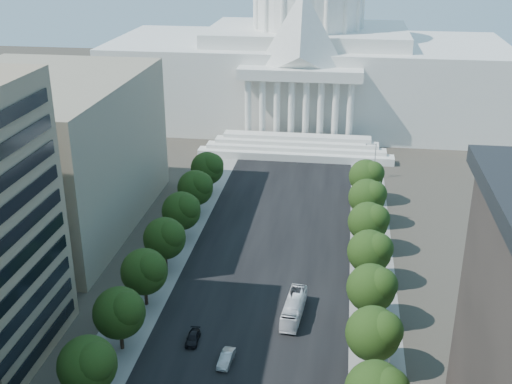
% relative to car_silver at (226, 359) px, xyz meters
% --- Properties ---
extents(road_asphalt, '(30.00, 260.00, 0.01)m').
position_rel_car_silver_xyz_m(road_asphalt, '(2.22, 31.24, -0.78)').
color(road_asphalt, black).
rests_on(road_asphalt, ground).
extents(sidewalk_left, '(8.00, 260.00, 0.02)m').
position_rel_car_silver_xyz_m(sidewalk_left, '(-16.78, 31.24, -0.78)').
color(sidewalk_left, gray).
rests_on(sidewalk_left, ground).
extents(sidewalk_right, '(8.00, 260.00, 0.02)m').
position_rel_car_silver_xyz_m(sidewalk_right, '(21.22, 31.24, -0.78)').
color(sidewalk_right, gray).
rests_on(sidewalk_right, ground).
extents(capitol, '(120.00, 56.00, 73.00)m').
position_rel_car_silver_xyz_m(capitol, '(2.22, 126.13, 19.23)').
color(capitol, white).
rests_on(capitol, ground).
extents(office_block_left_far, '(38.00, 52.00, 30.00)m').
position_rel_car_silver_xyz_m(office_block_left_far, '(-45.78, 41.24, 14.22)').
color(office_block_left_far, gray).
rests_on(office_block_left_far, ground).
extents(tree_l_d, '(7.79, 7.60, 9.97)m').
position_rel_car_silver_xyz_m(tree_l_d, '(-15.44, -10.95, 5.67)').
color(tree_l_d, '#33261C').
rests_on(tree_l_d, ground).
extents(tree_l_e, '(7.79, 7.60, 9.97)m').
position_rel_car_silver_xyz_m(tree_l_e, '(-15.44, 1.05, 5.67)').
color(tree_l_e, '#33261C').
rests_on(tree_l_e, ground).
extents(tree_l_f, '(7.79, 7.60, 9.97)m').
position_rel_car_silver_xyz_m(tree_l_f, '(-15.44, 13.05, 5.67)').
color(tree_l_f, '#33261C').
rests_on(tree_l_f, ground).
extents(tree_l_g, '(7.79, 7.60, 9.97)m').
position_rel_car_silver_xyz_m(tree_l_g, '(-15.44, 25.05, 5.67)').
color(tree_l_g, '#33261C').
rests_on(tree_l_g, ground).
extents(tree_l_h, '(7.79, 7.60, 9.97)m').
position_rel_car_silver_xyz_m(tree_l_h, '(-15.44, 37.05, 5.67)').
color(tree_l_h, '#33261C').
rests_on(tree_l_h, ground).
extents(tree_l_i, '(7.79, 7.60, 9.97)m').
position_rel_car_silver_xyz_m(tree_l_i, '(-15.44, 49.05, 5.67)').
color(tree_l_i, '#33261C').
rests_on(tree_l_i, ground).
extents(tree_l_j, '(7.79, 7.60, 9.97)m').
position_rel_car_silver_xyz_m(tree_l_j, '(-15.44, 61.05, 5.67)').
color(tree_l_j, '#33261C').
rests_on(tree_l_j, ground).
extents(tree_r_e, '(7.79, 7.60, 9.97)m').
position_rel_car_silver_xyz_m(tree_r_e, '(20.56, 1.05, 5.67)').
color(tree_r_e, '#33261C').
rests_on(tree_r_e, ground).
extents(tree_r_f, '(7.79, 7.60, 9.97)m').
position_rel_car_silver_xyz_m(tree_r_f, '(20.56, 13.05, 5.67)').
color(tree_r_f, '#33261C').
rests_on(tree_r_f, ground).
extents(tree_r_g, '(7.79, 7.60, 9.97)m').
position_rel_car_silver_xyz_m(tree_r_g, '(20.56, 25.05, 5.67)').
color(tree_r_g, '#33261C').
rests_on(tree_r_g, ground).
extents(tree_r_h, '(7.79, 7.60, 9.97)m').
position_rel_car_silver_xyz_m(tree_r_h, '(20.56, 37.05, 5.67)').
color(tree_r_h, '#33261C').
rests_on(tree_r_h, ground).
extents(tree_r_i, '(7.79, 7.60, 9.97)m').
position_rel_car_silver_xyz_m(tree_r_i, '(20.56, 49.05, 5.67)').
color(tree_r_i, '#33261C').
rests_on(tree_r_i, ground).
extents(tree_r_j, '(7.79, 7.60, 9.97)m').
position_rel_car_silver_xyz_m(tree_r_j, '(20.56, 61.05, 5.67)').
color(tree_r_j, '#33261C').
rests_on(tree_r_j, ground).
extents(streetlight_c, '(2.61, 0.44, 9.00)m').
position_rel_car_silver_xyz_m(streetlight_c, '(22.13, 1.24, 5.04)').
color(streetlight_c, gray).
rests_on(streetlight_c, ground).
extents(streetlight_d, '(2.61, 0.44, 9.00)m').
position_rel_car_silver_xyz_m(streetlight_d, '(22.13, 26.24, 5.04)').
color(streetlight_d, gray).
rests_on(streetlight_d, ground).
extents(streetlight_e, '(2.61, 0.44, 9.00)m').
position_rel_car_silver_xyz_m(streetlight_e, '(22.13, 51.24, 5.04)').
color(streetlight_e, gray).
rests_on(streetlight_e, ground).
extents(streetlight_f, '(2.61, 0.44, 9.00)m').
position_rel_car_silver_xyz_m(streetlight_f, '(22.13, 76.24, 5.04)').
color(streetlight_f, gray).
rests_on(streetlight_f, ground).
extents(car_silver, '(2.07, 4.87, 1.56)m').
position_rel_car_silver_xyz_m(car_silver, '(0.00, 0.00, 0.00)').
color(car_silver, '#ABAEB3').
rests_on(car_silver, ground).
extents(car_dark_b, '(1.92, 4.44, 1.27)m').
position_rel_car_silver_xyz_m(car_dark_b, '(-5.87, 4.27, -0.14)').
color(car_dark_b, black).
rests_on(car_dark_b, ground).
extents(city_bus, '(3.53, 11.24, 3.08)m').
position_rel_car_silver_xyz_m(city_bus, '(8.45, 13.15, 0.76)').
color(city_bus, white).
rests_on(city_bus, ground).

